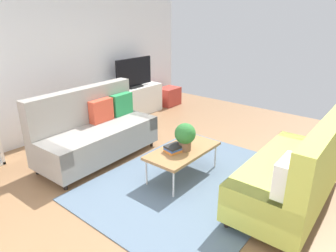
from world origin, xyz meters
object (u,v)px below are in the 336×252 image
object	(u,v)px
tv_console	(135,101)
bottle_1	(124,85)
vase_0	(112,89)
bottle_0	(121,87)
potted_plant	(185,135)
tv	(134,73)
table_book_0	(174,150)
couch_beige	(96,131)
storage_trunk	(169,96)
bottle_2	(128,86)
couch_green	(295,172)
coffee_table	(183,151)

from	to	relation	value
tv_console	bottle_1	world-z (taller)	bottle_1
vase_0	bottle_0	world-z (taller)	bottle_0
potted_plant	bottle_0	bearing A→B (deg)	66.20
tv	vase_0	size ratio (longest dim) A/B	6.94
table_book_0	bottle_1	world-z (taller)	bottle_1
couch_beige	storage_trunk	world-z (taller)	couch_beige
tv	bottle_2	bearing A→B (deg)	-174.82
couch_green	table_book_0	world-z (taller)	couch_green
couch_beige	coffee_table	distance (m)	1.47
bottle_1	coffee_table	bearing A→B (deg)	-115.90
couch_beige	potted_plant	bearing A→B (deg)	102.93
tv_console	tv	world-z (taller)	tv
tv_console	bottle_0	bearing A→B (deg)	-174.55
bottle_1	potted_plant	bearing A→B (deg)	-115.63
tv	bottle_0	bearing A→B (deg)	-177.27
bottle_2	bottle_1	bearing A→B (deg)	180.00
couch_green	tv_console	distance (m)	4.09
vase_0	bottle_0	bearing A→B (deg)	-29.28
tv	bottle_0	world-z (taller)	tv
storage_trunk	table_book_0	size ratio (longest dim) A/B	2.17
couch_beige	tv_console	xyz separation A→B (m)	(1.89, 1.06, -0.13)
tv_console	table_book_0	size ratio (longest dim) A/B	5.83
bottle_2	vase_0	bearing A→B (deg)	165.93
coffee_table	tv_console	world-z (taller)	tv_console
couch_beige	tv	bearing A→B (deg)	-153.16
couch_green	tv	bearing A→B (deg)	71.48
couch_green	potted_plant	world-z (taller)	couch_green
vase_0	bottle_2	bearing A→B (deg)	-14.07
couch_beige	table_book_0	xyz separation A→B (m)	(0.26, -1.37, -0.01)
table_book_0	bottle_1	bearing A→B (deg)	61.18
couch_beige	coffee_table	bearing A→B (deg)	103.28
potted_plant	bottle_2	distance (m)	2.79
couch_beige	storage_trunk	xyz separation A→B (m)	(2.99, 0.96, -0.23)
couch_green	table_book_0	xyz separation A→B (m)	(-0.42, 1.47, -0.00)
coffee_table	vase_0	distance (m)	2.71
couch_beige	couch_green	size ratio (longest dim) A/B	1.01
potted_plant	vase_0	xyz separation A→B (m)	(0.93, 2.56, 0.07)
tv_console	tv	distance (m)	0.63
potted_plant	bottle_0	distance (m)	2.70
tv_console	vase_0	xyz separation A→B (m)	(-0.58, 0.05, 0.39)
tv	tv_console	bearing A→B (deg)	90.00
vase_0	tv_console	bearing A→B (deg)	-4.93
bottle_1	bottle_2	size ratio (longest dim) A/B	1.22
bottle_2	tv_console	bearing A→B (deg)	10.27
couch_green	potted_plant	bearing A→B (deg)	100.70
table_book_0	bottle_1	size ratio (longest dim) A/B	1.16
couch_green	tv_console	size ratio (longest dim) A/B	1.37
coffee_table	table_book_0	bearing A→B (deg)	158.39
tv	bottle_1	size ratio (longest dim) A/B	4.83
storage_trunk	bottle_1	xyz separation A→B (m)	(-1.42, 0.06, 0.52)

